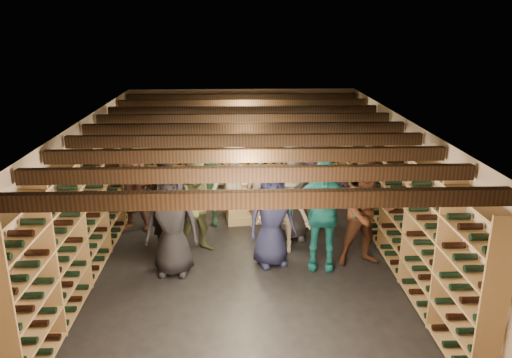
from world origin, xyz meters
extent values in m
plane|color=black|center=(0.00, 0.00, 0.00)|extent=(8.00, 8.00, 0.00)
cube|color=#C7B19A|center=(0.00, 4.00, 1.20)|extent=(5.50, 0.02, 2.40)
cube|color=#C7B19A|center=(0.00, -4.00, 1.20)|extent=(5.50, 0.02, 2.40)
cube|color=#C7B19A|center=(-2.75, 0.00, 1.20)|extent=(0.02, 8.00, 2.40)
cube|color=#C7B19A|center=(2.75, 0.00, 1.20)|extent=(0.02, 8.00, 2.40)
cube|color=#BDB7A1|center=(0.00, 0.00, 2.40)|extent=(5.50, 8.00, 0.01)
cube|color=black|center=(0.00, -3.50, 2.26)|extent=(5.40, 0.12, 0.18)
cube|color=black|center=(0.00, -2.62, 2.26)|extent=(5.40, 0.12, 0.18)
cube|color=black|center=(0.00, -1.75, 2.26)|extent=(5.40, 0.12, 0.18)
cube|color=black|center=(0.00, -0.88, 2.26)|extent=(5.40, 0.12, 0.18)
cube|color=black|center=(0.00, 0.00, 2.26)|extent=(5.40, 0.12, 0.18)
cube|color=black|center=(0.00, 0.88, 2.26)|extent=(5.40, 0.12, 0.18)
cube|color=black|center=(0.00, 1.75, 2.26)|extent=(5.40, 0.12, 0.18)
cube|color=black|center=(0.00, 2.62, 2.26)|extent=(5.40, 0.12, 0.18)
cube|color=black|center=(0.00, 3.50, 2.26)|extent=(5.40, 0.12, 0.18)
cube|color=#9D7D4C|center=(-2.57, 0.00, 1.07)|extent=(0.32, 7.50, 2.15)
cube|color=#9D7D4C|center=(2.57, 0.00, 1.07)|extent=(0.32, 7.50, 2.15)
cube|color=#9D7D4C|center=(0.00, 3.83, 1.07)|extent=(4.70, 0.30, 2.15)
cube|color=tan|center=(-0.11, 1.30, 0.09)|extent=(0.55, 0.41, 0.17)
cube|color=tan|center=(-0.11, 1.30, 0.26)|extent=(0.55, 0.41, 0.17)
cube|color=tan|center=(-0.11, 1.30, 0.43)|extent=(0.55, 0.41, 0.17)
cube|color=tan|center=(-0.11, 1.30, 0.59)|extent=(0.55, 0.41, 0.17)
cube|color=tan|center=(-0.12, 1.87, 0.09)|extent=(0.59, 0.51, 0.17)
cube|color=tan|center=(-0.12, 1.87, 0.26)|extent=(0.59, 0.51, 0.17)
cube|color=tan|center=(-0.12, 1.87, 0.43)|extent=(0.59, 0.51, 0.17)
cube|color=tan|center=(-0.12, 1.87, 0.59)|extent=(0.59, 0.51, 0.17)
cube|color=tan|center=(0.34, 1.36, 0.09)|extent=(0.50, 0.33, 0.17)
imported|color=black|center=(-1.20, -0.80, 0.88)|extent=(0.89, 0.61, 1.76)
imported|color=black|center=(-1.36, -0.07, 0.94)|extent=(0.73, 0.52, 1.87)
imported|color=#4E5331|center=(-0.82, 0.01, 0.87)|extent=(0.99, 0.86, 1.74)
imported|color=#C3B299|center=(0.69, -0.04, 0.75)|extent=(1.09, 0.81, 1.51)
imported|color=#1C7B7F|center=(1.25, -0.66, 0.96)|extent=(1.19, 0.65, 1.91)
imported|color=brown|center=(-2.17, 1.10, 0.78)|extent=(1.52, 0.75, 1.56)
imported|color=#20234A|center=(0.44, -0.53, 0.84)|extent=(0.95, 0.76, 1.69)
imported|color=gray|center=(0.32, 1.12, 0.79)|extent=(0.61, 0.43, 1.59)
imported|color=#492819|center=(2.03, -0.59, 0.95)|extent=(1.00, 0.83, 1.89)
imported|color=#B1AAA0|center=(-0.20, 1.30, 0.87)|extent=(1.29, 1.04, 1.75)
imported|color=#285438|center=(-0.75, 1.27, 0.81)|extent=(0.98, 0.46, 1.62)
imported|color=#826398|center=(1.28, 1.18, 0.87)|extent=(1.68, 0.82, 1.74)
imported|color=#37373C|center=(0.90, 0.56, 0.93)|extent=(0.95, 0.66, 1.86)
camera|label=1|loc=(-0.12, -8.26, 4.00)|focal=35.00mm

